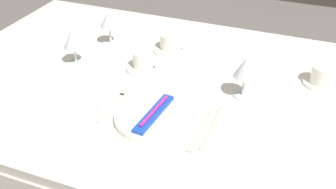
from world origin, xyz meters
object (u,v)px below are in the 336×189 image
object	(u,v)px
spoon_soup	(215,123)
wine_glass_left	(109,21)
fork_outer	(114,104)
coffee_cup_right	(144,59)
dinner_plate	(154,117)
dinner_knife	(201,129)
wine_glass_centre	(73,40)
wine_glass_right	(246,68)
toothbrush_package	(154,113)
coffee_cup_left	(324,74)
coffee_cup_far	(171,41)

from	to	relation	value
spoon_soup	wine_glass_left	xyz separation A→B (m)	(-0.56, 0.37, 0.10)
fork_outer	coffee_cup_right	bearing A→B (deg)	90.68
dinner_plate	dinner_knife	distance (m)	0.15
coffee_cup_right	wine_glass_centre	size ratio (longest dim) A/B	0.70
spoon_soup	coffee_cup_right	distance (m)	0.41
dinner_knife	wine_glass_right	distance (m)	0.26
coffee_cup_right	wine_glass_right	size ratio (longest dim) A/B	0.66
toothbrush_package	wine_glass_left	xyz separation A→B (m)	(-0.37, 0.42, 0.08)
coffee_cup_right	fork_outer	bearing A→B (deg)	-89.32
toothbrush_package	dinner_knife	xyz separation A→B (m)	(0.15, 0.01, -0.02)
dinner_knife	wine_glass_centre	bearing A→B (deg)	159.57
toothbrush_package	fork_outer	size ratio (longest dim) A/B	1.04
dinner_plate	wine_glass_right	xyz separation A→B (m)	(0.23, 0.23, 0.10)
coffee_cup_left	wine_glass_left	xyz separation A→B (m)	(-0.85, 0.01, 0.06)
toothbrush_package	coffee_cup_far	bearing A→B (deg)	104.39
toothbrush_package	coffee_cup_left	xyz separation A→B (m)	(0.48, 0.41, 0.02)
spoon_soup	toothbrush_package	bearing A→B (deg)	-164.45
dinner_plate	coffee_cup_right	size ratio (longest dim) A/B	2.51
toothbrush_package	coffee_cup_far	xyz separation A→B (m)	(-0.12, 0.45, 0.02)
dinner_knife	spoon_soup	bearing A→B (deg)	53.91
fork_outer	wine_glass_centre	bearing A→B (deg)	144.16
wine_glass_centre	wine_glass_right	xyz separation A→B (m)	(0.65, 0.01, 0.01)
spoon_soup	coffee_cup_far	distance (m)	0.50
coffee_cup_left	wine_glass_centre	world-z (taller)	wine_glass_centre
coffee_cup_left	wine_glass_right	distance (m)	0.31
toothbrush_package	spoon_soup	bearing A→B (deg)	15.55
dinner_knife	wine_glass_centre	size ratio (longest dim) A/B	1.69
toothbrush_package	wine_glass_centre	xyz separation A→B (m)	(-0.42, 0.22, 0.07)
coffee_cup_far	wine_glass_centre	distance (m)	0.39
wine_glass_centre	toothbrush_package	bearing A→B (deg)	-27.80
fork_outer	coffee_cup_far	xyz separation A→B (m)	(0.04, 0.42, 0.04)
wine_glass_left	coffee_cup_right	bearing A→B (deg)	-33.47
fork_outer	spoon_soup	size ratio (longest dim) A/B	0.93
dinner_knife	coffee_cup_left	world-z (taller)	coffee_cup_left
toothbrush_package	spoon_soup	world-z (taller)	toothbrush_package
fork_outer	coffee_cup_right	xyz separation A→B (m)	(-0.00, 0.25, 0.04)
dinner_plate	wine_glass_centre	world-z (taller)	wine_glass_centre
spoon_soup	coffee_cup_right	xyz separation A→B (m)	(-0.34, 0.23, 0.04)
toothbrush_package	dinner_knife	bearing A→B (deg)	3.23
spoon_soup	dinner_knife	bearing A→B (deg)	-126.09
coffee_cup_far	wine_glass_centre	bearing A→B (deg)	-142.50
toothbrush_package	fork_outer	bearing A→B (deg)	168.94
dinner_plate	spoon_soup	bearing A→B (deg)	15.55
coffee_cup_far	dinner_plate	bearing A→B (deg)	-75.61
fork_outer	wine_glass_centre	size ratio (longest dim) A/B	1.45
coffee_cup_right	spoon_soup	bearing A→B (deg)	-33.46
dinner_knife	coffee_cup_far	xyz separation A→B (m)	(-0.27, 0.45, 0.04)
wine_glass_right	fork_outer	bearing A→B (deg)	-152.51
dinner_plate	spoon_soup	size ratio (longest dim) A/B	1.13
spoon_soup	wine_glass_right	xyz separation A→B (m)	(0.05, 0.18, 0.11)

